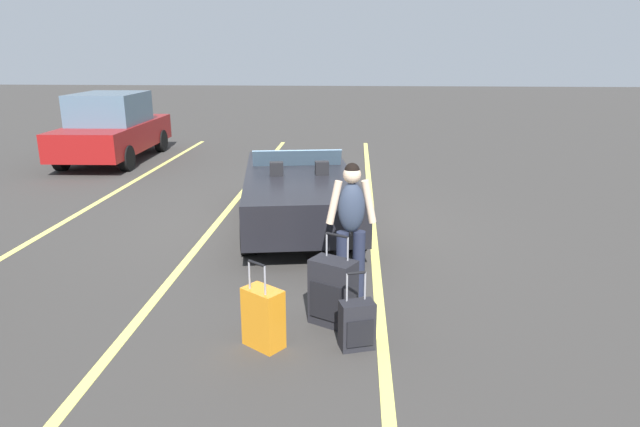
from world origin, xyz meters
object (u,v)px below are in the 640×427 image
(convertible_car, at_px, (298,190))
(traveler_person, at_px, (351,223))
(suitcase_large_black, at_px, (333,292))
(parked_sedan_far, at_px, (113,128))
(suitcase_small_carryon, at_px, (357,325))
(suitcase_medium_bright, at_px, (263,318))

(convertible_car, xyz_separation_m, traveler_person, (-2.94, -0.94, 0.34))
(suitcase_large_black, height_order, parked_sedan_far, parked_sedan_far)
(suitcase_large_black, relative_size, parked_sedan_far, 0.22)
(traveler_person, bearing_deg, suitcase_large_black, 157.10)
(suitcase_large_black, bearing_deg, convertible_car, -139.41)
(traveler_person, bearing_deg, parked_sedan_far, 28.97)
(convertible_car, xyz_separation_m, suitcase_small_carryon, (-4.19, -1.02, -0.34))
(suitcase_large_black, height_order, suitcase_small_carryon, suitcase_large_black)
(traveler_person, xyz_separation_m, parked_sedan_far, (8.32, 6.53, -0.04))
(suitcase_large_black, bearing_deg, traveler_person, -164.74)
(suitcase_large_black, xyz_separation_m, parked_sedan_far, (9.07, 6.35, 0.52))
(traveler_person, bearing_deg, convertible_car, 8.52)
(suitcase_small_carryon, xyz_separation_m, parked_sedan_far, (9.57, 6.62, 0.64))
(parked_sedan_far, bearing_deg, traveler_person, -143.81)
(suitcase_small_carryon, height_order, traveler_person, traveler_person)
(suitcase_medium_bright, bearing_deg, suitcase_large_black, -15.40)
(traveler_person, bearing_deg, suitcase_medium_bright, 136.81)
(suitcase_medium_bright, bearing_deg, traveler_person, 2.64)
(suitcase_large_black, height_order, suitcase_medium_bright, suitcase_large_black)
(convertible_car, distance_m, suitcase_small_carryon, 4.32)
(convertible_car, relative_size, suitcase_medium_bright, 4.68)
(convertible_car, xyz_separation_m, suitcase_medium_bright, (-4.20, -0.08, -0.28))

